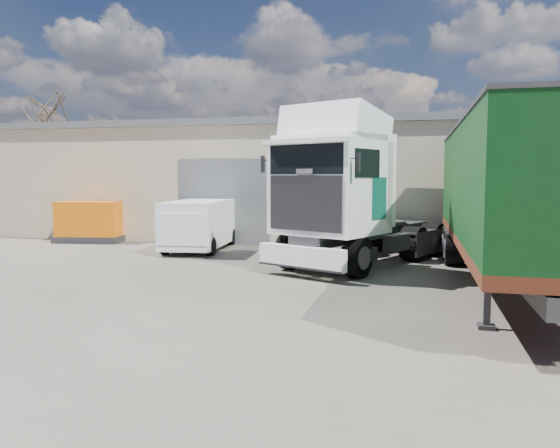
% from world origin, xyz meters
% --- Properties ---
extents(ground, '(120.00, 120.00, 0.00)m').
position_xyz_m(ground, '(0.00, 0.00, 0.00)').
color(ground, '#282621').
rests_on(ground, ground).
extents(warehouse, '(30.60, 12.60, 5.42)m').
position_xyz_m(warehouse, '(-6.00, 16.00, 2.66)').
color(warehouse, '#C6B598').
rests_on(warehouse, ground).
extents(bare_tree, '(4.00, 4.00, 9.60)m').
position_xyz_m(bare_tree, '(-18.00, 20.00, 7.92)').
color(bare_tree, '#382B21').
rests_on(bare_tree, ground).
extents(tractor_unit, '(5.64, 7.77, 4.98)m').
position_xyz_m(tractor_unit, '(3.73, 5.15, 2.09)').
color(tractor_unit, black).
rests_on(tractor_unit, ground).
extents(box_trailer, '(2.84, 12.65, 4.20)m').
position_xyz_m(box_trailer, '(8.08, 2.90, 2.56)').
color(box_trailer, '#2D2D30').
rests_on(box_trailer, ground).
extents(panel_van, '(2.33, 4.87, 1.93)m').
position_xyz_m(panel_van, '(-2.31, 7.91, 1.00)').
color(panel_van, black).
rests_on(panel_van, ground).
extents(orange_skip, '(3.09, 2.21, 1.78)m').
position_xyz_m(orange_skip, '(-8.00, 9.47, 0.77)').
color(orange_skip, '#2D2D30').
rests_on(orange_skip, ground).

